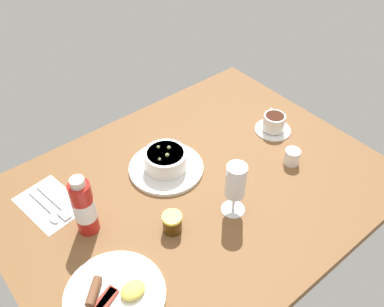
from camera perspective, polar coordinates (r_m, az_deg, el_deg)
ground_plane at (r=124.63cm, az=0.47°, el=-5.08°), size 110.00×84.00×3.00cm
porridge_bowl at (r=126.80cm, az=-3.59°, el=-1.17°), size 22.82×22.82×7.67cm
cutlery_setting at (r=125.39cm, az=-18.72°, el=-6.56°), size 15.85×20.79×0.90cm
coffee_cup at (r=143.62cm, az=11.04°, el=4.02°), size 12.16×12.16×6.24cm
creamer_jug at (r=132.76cm, az=13.46°, el=-0.39°), size 5.53×5.00×5.57cm
wine_glass at (r=110.57cm, az=5.95°, el=-4.03°), size 6.71×6.71×16.66cm
jam_jar at (r=111.61cm, az=-2.70°, el=-9.39°), size 5.33×5.33×5.56cm
sauce_bottle_red at (r=110.71cm, az=-14.49°, el=-7.09°), size 5.77×5.77×18.80cm
breakfast_plate at (r=103.83cm, az=-10.41°, el=-18.45°), size 23.77×23.77×3.70cm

